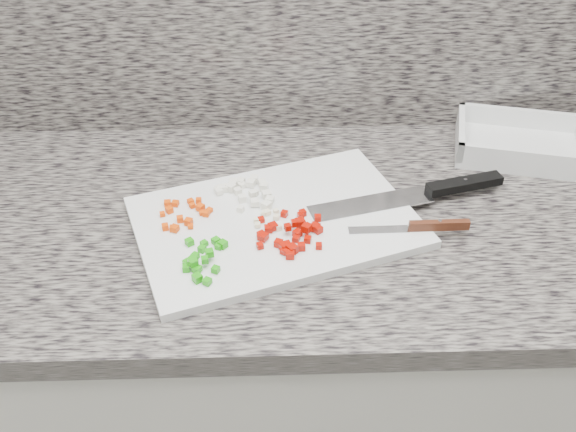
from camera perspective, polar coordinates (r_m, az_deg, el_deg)
name	(u,v)px	position (r m, az deg, el deg)	size (l,w,h in m)	color
cabinet	(316,383)	(1.44, 2.54, -14.61)	(3.92, 0.62, 0.86)	beige
countertop	(323,219)	(1.12, 3.16, -0.30)	(3.96, 0.64, 0.04)	slate
cutting_board	(276,222)	(1.07, -1.11, -0.54)	(0.45, 0.30, 0.02)	silver
carrot_pile	(184,214)	(1.08, -9.21, 0.18)	(0.09, 0.09, 0.01)	#DE4104
onion_pile	(247,190)	(1.12, -3.70, 2.29)	(0.11, 0.10, 0.02)	white
green_pepper_pile	(202,258)	(0.98, -7.62, -3.74)	(0.07, 0.11, 0.02)	#1E980D
red_pepper_pile	(292,235)	(1.02, 0.37, -1.66)	(0.11, 0.12, 0.02)	#9F0C02
garlic_pile	(267,220)	(1.05, -1.85, -0.33)	(0.05, 0.06, 0.01)	beige
chef_knife	(433,191)	(1.15, 12.76, 2.21)	(0.35, 0.13, 0.02)	white
paring_knife	(424,227)	(1.06, 11.99, -0.92)	(0.20, 0.02, 0.02)	white
tray	(520,144)	(1.34, 19.94, 6.02)	(0.28, 0.23, 0.05)	silver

